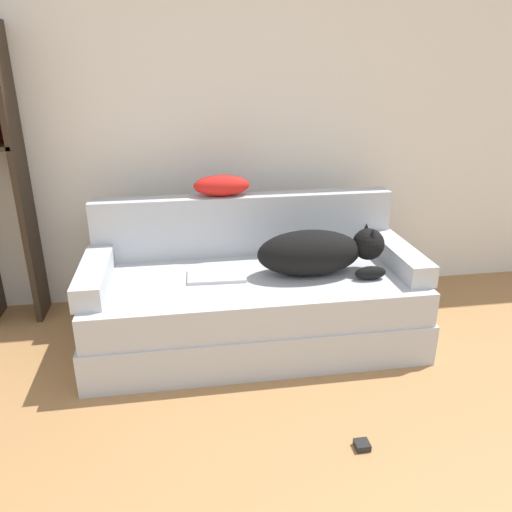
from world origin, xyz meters
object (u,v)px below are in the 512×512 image
object	(u,v)px
couch	(253,308)
laptop	(217,276)
dog	(318,252)
power_adapter	(362,445)
throw_pillow	(222,185)

from	to	relation	value
couch	laptop	distance (m)	0.31
dog	power_adapter	world-z (taller)	dog
couch	dog	distance (m)	0.51
couch	dog	size ratio (longest dim) A/B	2.57
throw_pillow	power_adapter	world-z (taller)	throw_pillow
laptop	power_adapter	world-z (taller)	laptop
couch	throw_pillow	bearing A→B (deg)	110.23
laptop	throw_pillow	bearing A→B (deg)	81.31
throw_pillow	laptop	bearing A→B (deg)	-101.33
couch	power_adapter	bearing A→B (deg)	-71.36
couch	laptop	xyz separation A→B (m)	(-0.21, -0.01, 0.23)
dog	power_adapter	distance (m)	1.08
dog	throw_pillow	bearing A→B (deg)	140.10
couch	power_adapter	world-z (taller)	couch
dog	throw_pillow	world-z (taller)	throw_pillow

